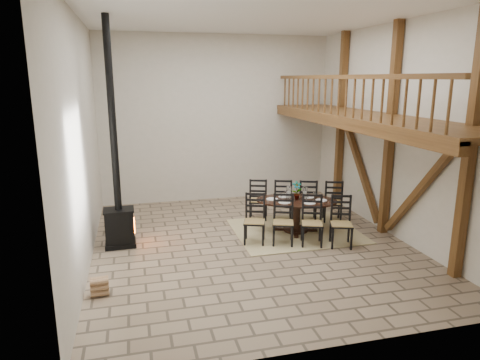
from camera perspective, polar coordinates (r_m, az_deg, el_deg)
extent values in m
plane|color=gray|center=(9.95, 1.53, -8.56)|extent=(8.00, 8.00, 0.00)
cube|color=beige|center=(13.17, -3.13, 8.08)|extent=(7.00, 0.02, 5.00)
cube|color=beige|center=(5.62, 12.72, 0.50)|extent=(7.00, 0.02, 5.00)
cube|color=beige|center=(9.02, -20.40, 4.79)|extent=(0.02, 8.00, 5.00)
cube|color=beige|center=(10.78, 19.94, 6.12)|extent=(0.02, 8.00, 5.00)
cube|color=white|center=(9.31, 1.73, 21.30)|extent=(7.00, 8.00, 0.02)
cube|color=brown|center=(8.76, 28.34, 3.79)|extent=(0.18, 0.18, 5.00)
cube|color=brown|center=(10.72, 19.40, 6.12)|extent=(0.18, 0.18, 5.00)
cube|color=brown|center=(12.86, 13.29, 7.62)|extent=(0.18, 0.18, 5.00)
cube|color=brown|center=(9.91, 22.84, -1.21)|extent=(0.14, 2.16, 2.54)
cube|color=brown|center=(11.94, 15.73, 1.70)|extent=(0.14, 2.16, 2.54)
cube|color=brown|center=(10.69, 19.53, 7.71)|extent=(0.20, 7.80, 0.20)
cube|color=brown|center=(10.32, 16.37, 8.04)|extent=(1.60, 7.80, 0.12)
cube|color=brown|center=(10.00, 12.83, 7.51)|extent=(0.18, 7.80, 0.22)
cube|color=brown|center=(9.95, 13.14, 13.24)|extent=(0.09, 7.60, 0.09)
cube|color=brown|center=(9.96, 13.01, 10.83)|extent=(0.06, 7.60, 0.86)
cube|color=tan|center=(10.83, 7.42, -6.75)|extent=(3.00, 2.50, 0.02)
ellipsoid|color=black|center=(10.58, 7.55, -2.75)|extent=(2.27, 1.79, 0.04)
cylinder|color=black|center=(10.70, 7.48, -4.85)|extent=(0.20, 0.20, 0.74)
cylinder|color=black|center=(10.81, 7.42, -6.55)|extent=(0.61, 0.61, 0.06)
cube|color=#9F8849|center=(9.84, 1.94, -5.58)|extent=(0.60, 0.59, 0.04)
cube|color=black|center=(9.93, 1.93, -7.05)|extent=(0.58, 0.58, 0.50)
cube|color=black|center=(9.94, 2.03, -3.52)|extent=(0.40, 0.18, 0.65)
cube|color=#9F8849|center=(9.83, 5.77, -5.67)|extent=(0.60, 0.59, 0.04)
cube|color=black|center=(9.92, 5.73, -7.14)|extent=(0.58, 0.58, 0.50)
cube|color=black|center=(9.93, 5.80, -3.60)|extent=(0.40, 0.18, 0.65)
cube|color=#9F8849|center=(9.86, 9.58, -5.73)|extent=(0.60, 0.59, 0.04)
cube|color=black|center=(9.95, 9.52, -7.20)|extent=(0.58, 0.58, 0.50)
cube|color=black|center=(9.96, 9.57, -3.67)|extent=(0.40, 0.18, 0.65)
cube|color=#9F8849|center=(9.93, 13.36, -5.77)|extent=(0.60, 0.59, 0.04)
cube|color=black|center=(10.02, 13.28, -7.23)|extent=(0.58, 0.58, 0.50)
cube|color=black|center=(10.03, 13.30, -3.73)|extent=(0.40, 0.18, 0.65)
cube|color=#9F8849|center=(11.50, 2.46, -2.76)|extent=(0.60, 0.59, 0.04)
cube|color=black|center=(11.58, 2.45, -4.04)|extent=(0.58, 0.58, 0.50)
cube|color=black|center=(11.22, 2.42, -1.55)|extent=(0.40, 0.18, 0.65)
cube|color=#9F8849|center=(11.49, 5.72, -2.83)|extent=(0.60, 0.59, 0.04)
cube|color=black|center=(11.56, 5.69, -4.12)|extent=(0.58, 0.58, 0.50)
cube|color=black|center=(11.20, 5.76, -1.62)|extent=(0.40, 0.18, 0.65)
cube|color=#9F8849|center=(11.51, 8.98, -2.89)|extent=(0.60, 0.59, 0.04)
cube|color=black|center=(11.59, 8.93, -4.18)|extent=(0.58, 0.58, 0.50)
cube|color=black|center=(11.23, 9.10, -1.69)|extent=(0.40, 0.18, 0.65)
cube|color=#9F8849|center=(11.57, 12.21, -2.95)|extent=(0.60, 0.59, 0.04)
cube|color=black|center=(11.65, 12.14, -4.22)|extent=(0.58, 0.58, 0.50)
cube|color=black|center=(11.29, 12.41, -1.75)|extent=(0.40, 0.18, 0.65)
cube|color=white|center=(10.57, 7.55, -2.61)|extent=(1.69, 1.23, 0.01)
cube|color=white|center=(10.55, 7.56, -2.17)|extent=(1.03, 0.63, 0.18)
cylinder|color=white|center=(10.52, 6.51, -1.73)|extent=(0.12, 0.12, 0.34)
cylinder|color=white|center=(10.54, 8.64, -1.78)|extent=(0.12, 0.12, 0.34)
cylinder|color=white|center=(10.55, 6.50, -2.20)|extent=(0.06, 0.06, 0.16)
cylinder|color=white|center=(10.56, 8.63, -2.25)|extent=(0.06, 0.06, 0.16)
imported|color=#4C723F|center=(10.57, 7.58, -1.37)|extent=(0.28, 0.23, 0.46)
cube|color=black|center=(10.21, -15.60, -8.17)|extent=(0.69, 0.53, 0.10)
cube|color=black|center=(10.07, -15.75, -5.97)|extent=(0.63, 0.48, 0.73)
cube|color=#FF590C|center=(10.07, -13.91, -5.85)|extent=(0.03, 0.29, 0.29)
cube|color=black|center=(9.95, -15.89, -3.87)|extent=(0.68, 0.52, 0.04)
cylinder|color=black|center=(9.56, -16.69, 8.15)|extent=(0.16, 0.16, 4.13)
cylinder|color=brown|center=(11.11, -15.81, -5.72)|extent=(0.54, 0.54, 0.35)
cube|color=tan|center=(11.04, -15.88, -4.66)|extent=(0.29, 0.29, 0.10)
cube|color=tan|center=(8.11, -18.21, -13.35)|extent=(0.33, 0.23, 0.32)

